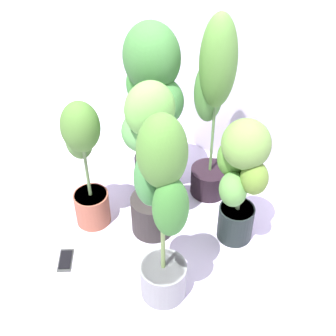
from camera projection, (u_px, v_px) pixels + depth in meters
ground_plane at (141, 246)px, 2.32m from camera, size 8.00×8.00×0.00m
mylar_back_wall at (264, 9)px, 2.16m from camera, size 3.20×0.01×2.00m
potted_plant_center at (149, 156)px, 2.13m from camera, size 0.34×0.30×0.87m
potted_plant_front_left at (84, 159)px, 2.21m from camera, size 0.27×0.25×0.74m
potted_plant_back_center at (213, 103)px, 2.28m from camera, size 0.29×0.26×1.06m
potted_plant_back_left at (153, 93)px, 2.30m from camera, size 0.40×0.30×0.99m
potted_plant_front_right at (162, 208)px, 1.77m from camera, size 0.34×0.26×0.97m
potted_plant_back_right at (241, 174)px, 2.10m from camera, size 0.35×0.32×0.71m
cell_phone at (66, 260)px, 2.25m from camera, size 0.15×0.15×0.01m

